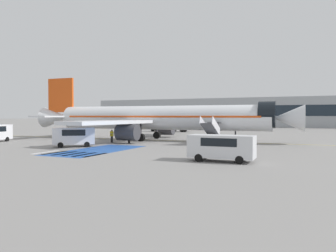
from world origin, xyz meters
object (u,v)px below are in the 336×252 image
object	(u,v)px
airliner	(155,118)
fuel_tanker	(170,124)
ground_crew_2	(129,136)
service_van_1	(74,135)
service_van_2	(222,146)
boarding_stairs_forward	(210,137)
terminal_building	(278,112)
ground_crew_1	(83,135)
ground_crew_0	(112,135)

from	to	relation	value
airliner	fuel_tanker	world-z (taller)	airliner
fuel_tanker	ground_crew_2	bearing A→B (deg)	-171.18
airliner	service_van_1	bearing A→B (deg)	-19.24
fuel_tanker	service_van_2	world-z (taller)	fuel_tanker
boarding_stairs_forward	terminal_building	size ratio (longest dim) A/B	0.04
boarding_stairs_forward	terminal_building	xyz separation A→B (m)	(1.71, 71.16, 3.75)
ground_crew_1	fuel_tanker	bearing A→B (deg)	-64.78
service_van_1	service_van_2	distance (m)	19.53
ground_crew_2	fuel_tanker	bearing A→B (deg)	-155.55
ground_crew_1	terminal_building	world-z (taller)	terminal_building
ground_crew_0	ground_crew_1	bearing A→B (deg)	-10.63
service_van_2	ground_crew_1	size ratio (longest dim) A/B	3.23
fuel_tanker	boarding_stairs_forward	bearing A→B (deg)	-152.45
ground_crew_2	service_van_2	bearing A→B (deg)	63.33
service_van_1	boarding_stairs_forward	bearing A→B (deg)	-94.81
airliner	boarding_stairs_forward	distance (m)	10.69
airliner	ground_crew_0	world-z (taller)	airliner
fuel_tanker	terminal_building	xyz separation A→B (m)	(19.45, 43.00, 2.92)
ground_crew_1	terminal_building	distance (m)	75.98
airliner	terminal_building	size ratio (longest dim) A/B	0.32
ground_crew_0	ground_crew_1	distance (m)	4.98
ground_crew_0	boarding_stairs_forward	bearing A→B (deg)	-177.96
service_van_2	ground_crew_0	xyz separation A→B (m)	(-18.25, 12.01, -0.25)
fuel_tanker	ground_crew_0	world-z (taller)	fuel_tanker
boarding_stairs_forward	service_van_2	xyz separation A→B (m)	(5.13, -14.34, 0.32)
fuel_tanker	ground_crew_2	xyz separation A→B (m)	(7.31, -30.50, -0.84)
service_van_1	ground_crew_2	size ratio (longest dim) A/B	2.98
service_van_1	fuel_tanker	bearing A→B (deg)	-32.86
ground_crew_1	terminal_building	xyz separation A→B (m)	(19.80, 73.26, 3.78)
airliner	service_van_2	xyz separation A→B (m)	(14.79, -18.29, -2.02)
service_van_1	service_van_2	world-z (taller)	service_van_1
airliner	terminal_building	distance (m)	68.17
airliner	ground_crew_1	xyz separation A→B (m)	(-8.44, -6.06, -2.37)
service_van_2	boarding_stairs_forward	bearing A→B (deg)	19.21
airliner	boarding_stairs_forward	bearing A→B (deg)	65.59
fuel_tanker	ground_crew_0	bearing A→B (deg)	-176.03
ground_crew_1	boarding_stairs_forward	bearing A→B (deg)	-147.49
airliner	terminal_building	world-z (taller)	airliner
ground_crew_1	terminal_building	bearing A→B (deg)	-79.24
boarding_stairs_forward	terminal_building	bearing A→B (deg)	86.49
boarding_stairs_forward	service_van_1	bearing A→B (deg)	-148.00
ground_crew_0	service_van_2	bearing A→B (deg)	138.63
boarding_stairs_forward	ground_crew_2	xyz separation A→B (m)	(-10.43, -2.33, -0.01)
ground_crew_0	airliner	bearing A→B (deg)	-126.87
terminal_building	service_van_2	bearing A→B (deg)	-87.71
ground_crew_1	ground_crew_0	bearing A→B (deg)	-156.73
ground_crew_1	service_van_2	bearing A→B (deg)	178.10
airliner	ground_crew_1	size ratio (longest dim) A/B	25.77
airliner	service_van_2	bearing A→B (deg)	36.82
airliner	ground_crew_0	size ratio (longest dim) A/B	23.58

